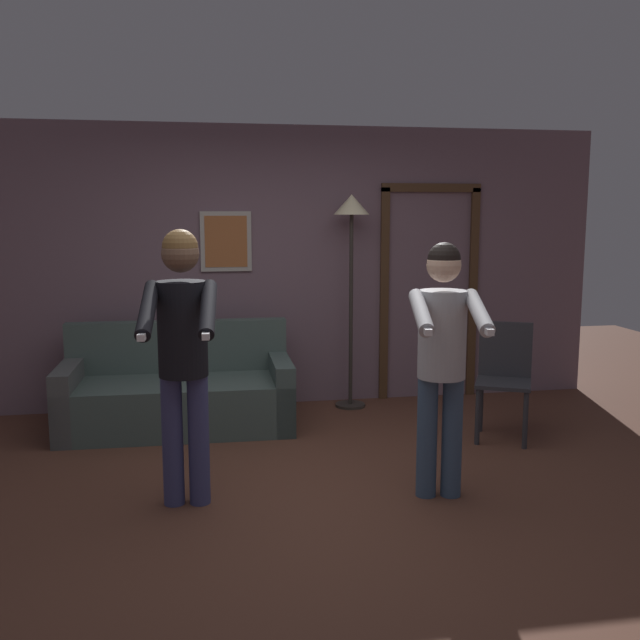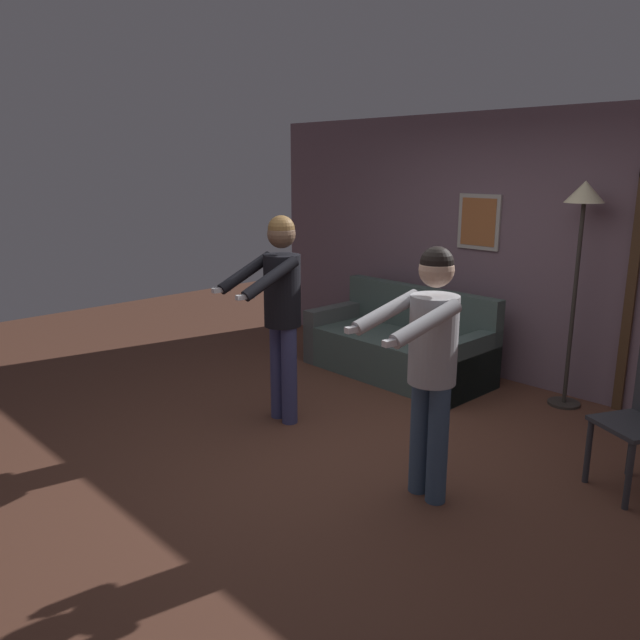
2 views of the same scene
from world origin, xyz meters
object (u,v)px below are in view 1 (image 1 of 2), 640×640
Objects in this scene: person_standing_right at (442,347)px; dining_chair_distant at (504,373)px; couch at (178,396)px; person_standing_left at (182,341)px; torchiere_lamp at (351,232)px.

dining_chair_distant is (0.93, 1.10, -0.45)m from person_standing_right.
couch is 1.82m from person_standing_left.
torchiere_lamp is (1.58, 0.40, 1.35)m from couch.
person_standing_left reaches higher than dining_chair_distant.
person_standing_right is (0.09, -2.20, -0.65)m from torchiere_lamp.
dining_chair_distant is at bearing 20.49° from person_standing_left.
person_standing_right is (1.67, -1.81, 0.70)m from couch.
person_standing_left is at bearing -159.51° from dining_chair_distant.
person_standing_right is at bearing -47.22° from couch.
couch is 0.97× the size of torchiere_lamp.
person_standing_left reaches higher than person_standing_right.
person_standing_left is (-1.50, -2.05, -0.59)m from torchiere_lamp.
dining_chair_distant reaches higher than couch.
couch is at bearing 164.72° from dining_chair_distant.
torchiere_lamp is 1.21× the size of person_standing_right.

